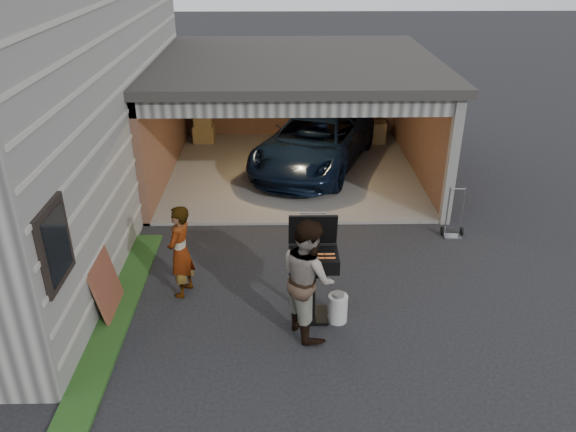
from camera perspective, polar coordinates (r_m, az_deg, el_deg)
name	(u,v)px	position (r m, az deg, el deg)	size (l,w,h in m)	color
ground	(256,329)	(8.95, -3.28, -11.42)	(80.00, 80.00, 0.00)	black
groundcover_strip	(92,375)	(8.57, -19.28, -14.97)	(0.50, 8.00, 0.06)	#193814
garage	(294,97)	(14.30, 0.57, 11.96)	(6.80, 6.30, 2.90)	#605E59
minivan	(314,144)	(14.56, 2.68, 7.30)	(2.24, 4.86, 1.35)	black
woman	(180,252)	(9.47, -10.88, -3.57)	(0.60, 0.39, 1.64)	silver
man	(308,278)	(8.39, 2.05, -6.28)	(0.93, 0.72, 1.91)	#4F2E1F
bbq_grill	(313,263)	(8.67, 2.60, -4.75)	(0.76, 0.66, 1.68)	black
propane_tank	(338,308)	(9.01, 5.07, -9.31)	(0.31, 0.31, 0.47)	beige
plywood_panel	(106,285)	(9.47, -18.02, -6.68)	(0.04, 0.93, 1.04)	#5C2B1F
hand_truck	(453,227)	(11.86, 16.42, -1.09)	(0.44, 0.34, 1.06)	gray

